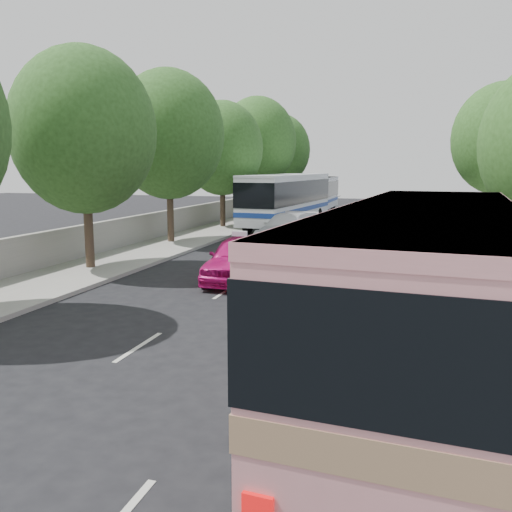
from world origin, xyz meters
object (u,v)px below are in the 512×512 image
at_px(pink_taxi, 240,258).
at_px(white_pickup, 287,229).
at_px(pink_bus, 427,280).
at_px(tour_coach_rear, 316,192).
at_px(tour_coach_front, 287,196).

distance_m(pink_taxi, white_pickup, 10.01).
relative_size(pink_taxi, white_pickup, 0.86).
distance_m(pink_bus, tour_coach_rear, 39.03).
xyz_separation_m(pink_bus, tour_coach_rear, (-9.00, 37.98, -0.25)).
bearing_deg(tour_coach_front, tour_coach_rear, 95.43).
bearing_deg(tour_coach_rear, tour_coach_front, -90.06).
bearing_deg(tour_coach_rear, pink_taxi, -85.15).
xyz_separation_m(tour_coach_front, tour_coach_rear, (0.00, 11.13, -0.26)).
relative_size(pink_bus, pink_taxi, 2.30).
bearing_deg(pink_taxi, tour_coach_front, 94.06).
distance_m(pink_bus, pink_taxi, 11.11).
xyz_separation_m(pink_taxi, tour_coach_front, (-2.50, 17.93, 1.38)).
bearing_deg(white_pickup, tour_coach_rear, 100.95).
bearing_deg(pink_bus, pink_taxi, 130.40).
bearing_deg(tour_coach_front, pink_taxi, -76.64).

